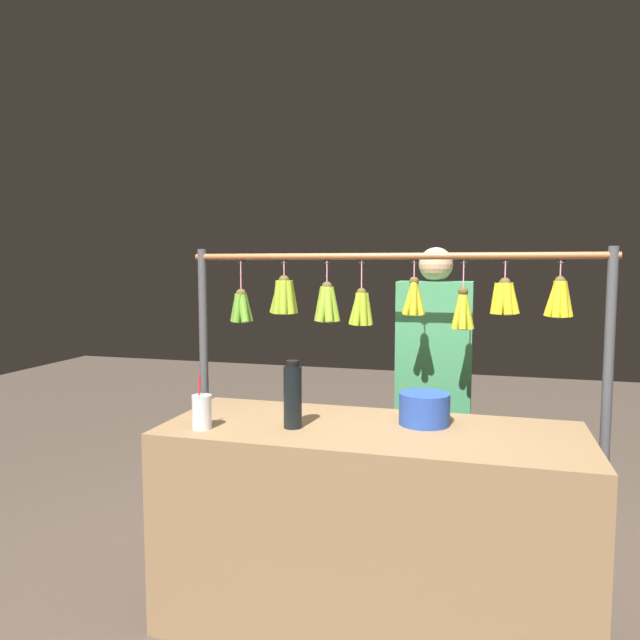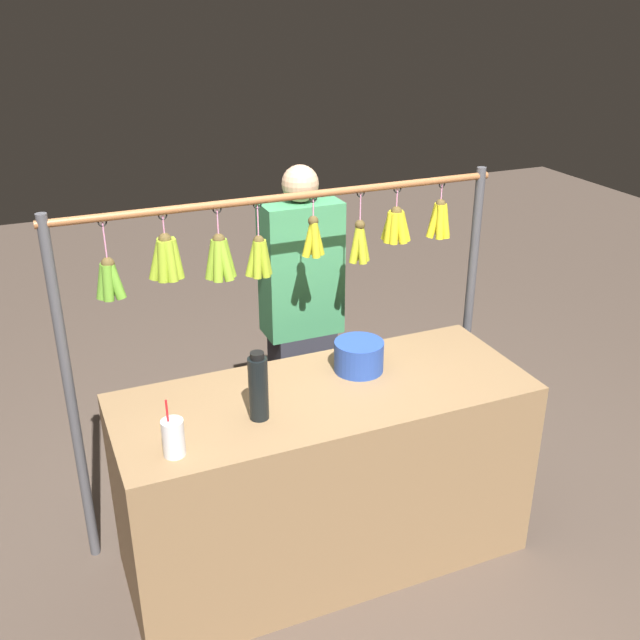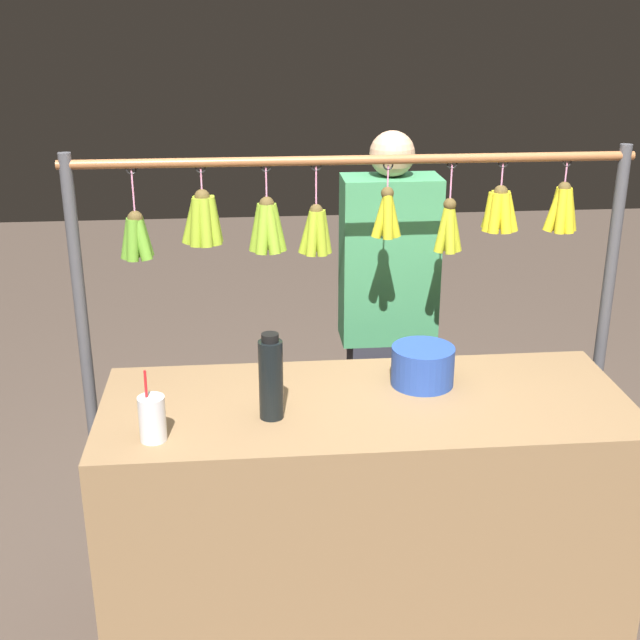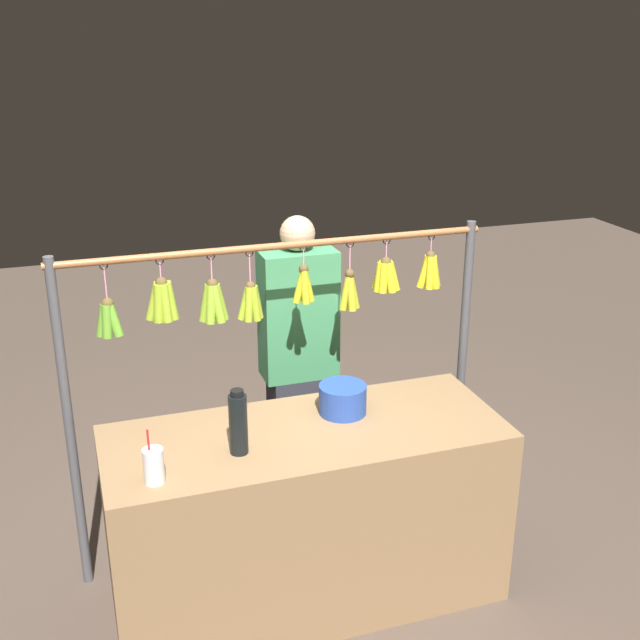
{
  "view_description": "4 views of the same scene",
  "coord_description": "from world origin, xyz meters",
  "px_view_note": "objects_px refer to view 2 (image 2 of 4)",
  "views": [
    {
      "loc": [
        -0.44,
        2.35,
        1.52
      ],
      "look_at": [
        0.22,
        0.0,
        1.29
      ],
      "focal_mm": 32.98,
      "sensor_mm": 36.0,
      "label": 1
    },
    {
      "loc": [
        1.04,
        2.4,
        2.37
      ],
      "look_at": [
        0.02,
        0.0,
        1.18
      ],
      "focal_mm": 41.27,
      "sensor_mm": 36.0,
      "label": 2
    },
    {
      "loc": [
        0.38,
        2.45,
        2.07
      ],
      "look_at": [
        0.15,
        0.0,
        1.14
      ],
      "focal_mm": 47.32,
      "sensor_mm": 36.0,
      "label": 3
    },
    {
      "loc": [
        0.89,
        2.86,
        2.49
      ],
      "look_at": [
        -0.06,
        0.0,
        1.35
      ],
      "focal_mm": 44.28,
      "sensor_mm": 36.0,
      "label": 4
    }
  ],
  "objects_px": {
    "water_bottle": "(258,387)",
    "blue_bucket": "(359,356)",
    "drink_cup": "(173,438)",
    "vendor_person": "(302,325)"
  },
  "relations": [
    {
      "from": "water_bottle",
      "to": "vendor_person",
      "type": "relative_size",
      "value": 0.17
    },
    {
      "from": "water_bottle",
      "to": "blue_bucket",
      "type": "height_order",
      "value": "water_bottle"
    },
    {
      "from": "blue_bucket",
      "to": "drink_cup",
      "type": "xyz_separation_m",
      "value": [
        0.87,
        0.31,
        0.0
      ]
    },
    {
      "from": "blue_bucket",
      "to": "drink_cup",
      "type": "distance_m",
      "value": 0.93
    },
    {
      "from": "water_bottle",
      "to": "blue_bucket",
      "type": "relative_size",
      "value": 1.32
    },
    {
      "from": "water_bottle",
      "to": "drink_cup",
      "type": "height_order",
      "value": "water_bottle"
    },
    {
      "from": "water_bottle",
      "to": "blue_bucket",
      "type": "bearing_deg",
      "value": -159.1
    },
    {
      "from": "drink_cup",
      "to": "vendor_person",
      "type": "bearing_deg",
      "value": -132.35
    },
    {
      "from": "water_bottle",
      "to": "drink_cup",
      "type": "relative_size",
      "value": 1.26
    },
    {
      "from": "water_bottle",
      "to": "vendor_person",
      "type": "xyz_separation_m",
      "value": [
        -0.51,
        -0.83,
        -0.19
      ]
    }
  ]
}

